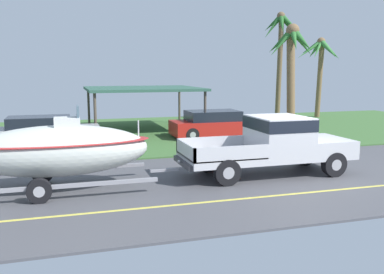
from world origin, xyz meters
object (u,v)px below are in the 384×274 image
Objects in this scene: parked_sedan_far at (44,132)px; palm_tree_mid at (281,41)px; parked_sedan_near at (216,124)px; boat_on_trailer at (58,150)px; palm_tree_near_left at (292,56)px; carport_awning at (143,89)px; pickup_truck_towing at (277,142)px; palm_tree_near_right at (321,56)px.

palm_tree_mid is at bearing 19.35° from parked_sedan_far.
boat_on_trailer is at bearing -134.09° from parked_sedan_near.
carport_awning is at bearing 148.46° from palm_tree_near_left.
boat_on_trailer reaches higher than parked_sedan_near.
palm_tree_mid is at bearing 37.47° from parked_sedan_near.
palm_tree_mid is at bearing 42.42° from boat_on_trailer.
carport_awning is at bearing 36.11° from parked_sedan_far.
palm_tree_mid is (2.40, 5.52, 1.17)m from palm_tree_near_left.
pickup_truck_towing is 14.97m from palm_tree_mid.
parked_sedan_far is 20.07m from palm_tree_near_right.
boat_on_trailer is 12.22m from carport_awning.
boat_on_trailer is at bearing -137.58° from palm_tree_mid.
pickup_truck_towing is 8.93m from palm_tree_near_left.
palm_tree_near_left is 0.81× the size of palm_tree_mid.
boat_on_trailer is 1.11× the size of palm_tree_near_right.
parked_sedan_far is 6.63m from carport_awning.
parked_sedan_far is (-7.56, 7.52, -0.38)m from pickup_truck_towing.
palm_tree_near_left reaches higher than boat_on_trailer.
parked_sedan_near and parked_sedan_far have the same top height.
carport_awning is (-2.38, 11.30, 1.28)m from pickup_truck_towing.
parked_sedan_near is (7.63, 7.87, -0.49)m from boat_on_trailer.
pickup_truck_towing reaches higher than parked_sedan_near.
palm_tree_near_right is (13.34, 2.99, 2.06)m from carport_awning.
boat_on_trailer is 1.33× the size of parked_sedan_far.
parked_sedan_near is at bearing 45.91° from boat_on_trailer.
palm_tree_near_right reaches higher than pickup_truck_towing.
palm_tree_mid is (9.28, 1.30, 2.95)m from carport_awning.
parked_sedan_near is 8.31m from parked_sedan_far.
pickup_truck_towing is 0.93× the size of boat_on_trailer.
palm_tree_mid reaches higher than parked_sedan_near.
palm_tree_near_right is (10.96, 14.29, 3.34)m from pickup_truck_towing.
carport_awning is 1.08× the size of palm_tree_near_left.
palm_tree_near_right is at bearing 48.15° from palm_tree_near_left.
carport_awning reaches higher than parked_sedan_far.
boat_on_trailer is 1.36× the size of parked_sedan_near.
carport_awning is (-3.12, 3.42, 1.67)m from parked_sedan_near.
boat_on_trailer is 10.97m from parked_sedan_near.
palm_tree_mid is (13.78, 12.59, 4.12)m from boat_on_trailer.
palm_tree_near_left is (4.50, 7.07, 3.06)m from pickup_truck_towing.
boat_on_trailer reaches higher than parked_sedan_far.
parked_sedan_far is 0.83× the size of palm_tree_near_left.
parked_sedan_near is at bearing 84.59° from pickup_truck_towing.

